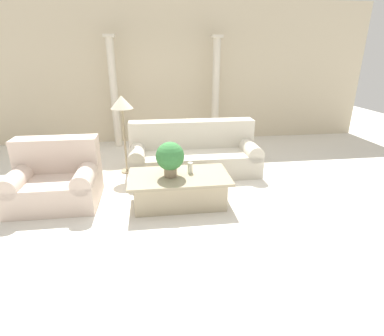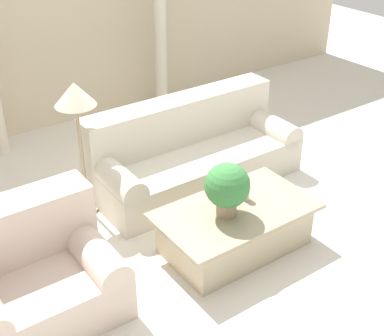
{
  "view_description": "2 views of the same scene",
  "coord_description": "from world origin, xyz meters",
  "px_view_note": "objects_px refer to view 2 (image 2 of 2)",
  "views": [
    {
      "loc": [
        -0.33,
        -4.39,
        2.05
      ],
      "look_at": [
        0.22,
        -0.31,
        0.47
      ],
      "focal_mm": 28.0,
      "sensor_mm": 36.0,
      "label": 1
    },
    {
      "loc": [
        -2.57,
        -3.45,
        3.13
      ],
      "look_at": [
        -0.11,
        0.04,
        0.65
      ],
      "focal_mm": 50.0,
      "sensor_mm": 36.0,
      "label": 2
    }
  ],
  "objects_px": {
    "coffee_table": "(235,228)",
    "floor_lamp": "(76,102)",
    "loveseat": "(34,274)",
    "potted_plant": "(227,187)",
    "sofa_long": "(192,152)"
  },
  "relations": [
    {
      "from": "coffee_table",
      "to": "floor_lamp",
      "type": "xyz_separation_m",
      "value": [
        -0.84,
        1.34,
        0.98
      ]
    },
    {
      "from": "coffee_table",
      "to": "floor_lamp",
      "type": "distance_m",
      "value": 1.86
    },
    {
      "from": "loveseat",
      "to": "floor_lamp",
      "type": "height_order",
      "value": "floor_lamp"
    },
    {
      "from": "loveseat",
      "to": "potted_plant",
      "type": "bearing_deg",
      "value": -10.59
    },
    {
      "from": "sofa_long",
      "to": "loveseat",
      "type": "relative_size",
      "value": 1.92
    },
    {
      "from": "coffee_table",
      "to": "sofa_long",
      "type": "bearing_deg",
      "value": 72.85
    },
    {
      "from": "sofa_long",
      "to": "floor_lamp",
      "type": "bearing_deg",
      "value": 174.38
    },
    {
      "from": "potted_plant",
      "to": "loveseat",
      "type": "bearing_deg",
      "value": 169.41
    },
    {
      "from": "floor_lamp",
      "to": "coffee_table",
      "type": "bearing_deg",
      "value": -57.76
    },
    {
      "from": "sofa_long",
      "to": "loveseat",
      "type": "xyz_separation_m",
      "value": [
        -2.14,
        -0.92,
        0.01
      ]
    },
    {
      "from": "floor_lamp",
      "to": "potted_plant",
      "type": "bearing_deg",
      "value": -61.81
    },
    {
      "from": "floor_lamp",
      "to": "sofa_long",
      "type": "bearing_deg",
      "value": -5.62
    },
    {
      "from": "potted_plant",
      "to": "sofa_long",
      "type": "bearing_deg",
      "value": 67.96
    },
    {
      "from": "loveseat",
      "to": "floor_lamp",
      "type": "bearing_deg",
      "value": 48.44
    },
    {
      "from": "coffee_table",
      "to": "loveseat",
      "type": "bearing_deg",
      "value": 170.44
    }
  ]
}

